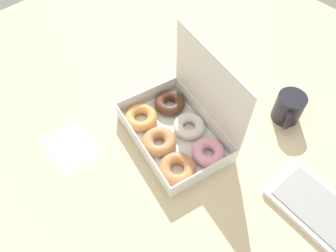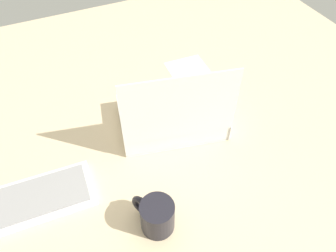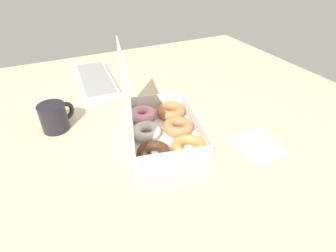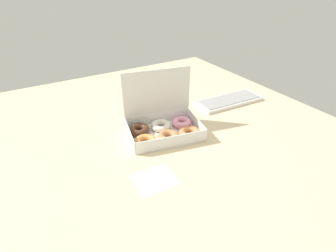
# 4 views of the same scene
# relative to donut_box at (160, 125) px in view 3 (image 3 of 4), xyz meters

# --- Properties ---
(ground_plane) EXTENTS (1.80, 1.80, 0.02)m
(ground_plane) POSITION_rel_donut_box_xyz_m (-0.05, 0.03, -0.05)
(ground_plane) COLOR beige
(donut_box) EXTENTS (0.36, 0.29, 0.28)m
(donut_box) POSITION_rel_donut_box_xyz_m (0.00, 0.00, 0.00)
(donut_box) COLOR white
(donut_box) RESTS_ON ground_plane
(keyboard) EXTENTS (0.40, 0.16, 0.02)m
(keyboard) POSITION_rel_donut_box_xyz_m (0.49, 0.10, -0.02)
(keyboard) COLOR white
(keyboard) RESTS_ON ground_plane
(coffee_mug) EXTENTS (0.09, 0.12, 0.09)m
(coffee_mug) POSITION_rel_donut_box_xyz_m (0.18, 0.30, 0.01)
(coffee_mug) COLOR black
(coffee_mug) RESTS_ON ground_plane
(paper_napkin) EXTENTS (0.16, 0.13, 0.00)m
(paper_napkin) POSITION_rel_donut_box_xyz_m (-0.19, -0.25, -0.03)
(paper_napkin) COLOR white
(paper_napkin) RESTS_ON ground_plane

